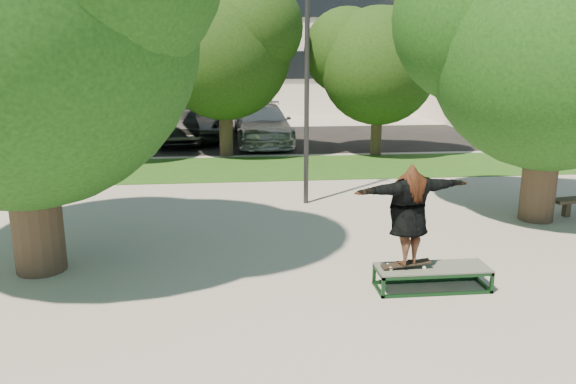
{
  "coord_description": "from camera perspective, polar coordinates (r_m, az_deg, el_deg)",
  "views": [
    {
      "loc": [
        -0.89,
        -8.59,
        3.69
      ],
      "look_at": [
        0.08,
        0.6,
        1.39
      ],
      "focal_mm": 35.0,
      "sensor_mm": 36.0,
      "label": 1
    }
  ],
  "objects": [
    {
      "name": "ground",
      "position": [
        9.39,
        -0.1,
        -9.19
      ],
      "size": [
        120.0,
        120.0,
        0.0
      ],
      "primitive_type": "plane",
      "color": "gray",
      "rests_on": "ground"
    },
    {
      "name": "grass_strip",
      "position": [
        18.56,
        -0.06,
        2.51
      ],
      "size": [
        30.0,
        4.0,
        0.02
      ],
      "primitive_type": "cube",
      "color": "#234112",
      "rests_on": "ground"
    },
    {
      "name": "asphalt_strip",
      "position": [
        24.88,
        -3.93,
        5.4
      ],
      "size": [
        40.0,
        8.0,
        0.01
      ],
      "primitive_type": "cube",
      "color": "black",
      "rests_on": "ground"
    },
    {
      "name": "tree_left",
      "position": [
        10.29,
        -26.5,
        16.63
      ],
      "size": [
        6.96,
        5.95,
        7.12
      ],
      "color": "#38281E",
      "rests_on": "ground"
    },
    {
      "name": "tree_right",
      "position": [
        13.52,
        25.04,
        14.4
      ],
      "size": [
        6.24,
        5.33,
        6.51
      ],
      "color": "#38281E",
      "rests_on": "ground"
    },
    {
      "name": "bg_tree_left",
      "position": [
        20.47,
        -22.76,
        13.02
      ],
      "size": [
        5.28,
        4.51,
        5.77
      ],
      "color": "#38281E",
      "rests_on": "ground"
    },
    {
      "name": "bg_tree_mid",
      "position": [
        20.67,
        -6.77,
        14.76
      ],
      "size": [
        5.76,
        4.92,
        6.24
      ],
      "color": "#38281E",
      "rests_on": "ground"
    },
    {
      "name": "bg_tree_right",
      "position": [
        20.85,
        9.0,
        13.24
      ],
      "size": [
        5.04,
        4.31,
        5.43
      ],
      "color": "#38281E",
      "rests_on": "ground"
    },
    {
      "name": "lamppost",
      "position": [
        13.73,
        1.93,
        11.69
      ],
      "size": [
        0.25,
        0.15,
        6.11
      ],
      "color": "#2D2D30",
      "rests_on": "ground"
    },
    {
      "name": "side_building",
      "position": [
        35.95,
        26.39,
        13.04
      ],
      "size": [
        15.0,
        10.0,
        8.0
      ],
      "primitive_type": "cube",
      "color": "beige",
      "rests_on": "ground"
    },
    {
      "name": "grind_box",
      "position": [
        9.38,
        14.41,
        -8.42
      ],
      "size": [
        1.8,
        0.6,
        0.38
      ],
      "color": "#113419",
      "rests_on": "ground"
    },
    {
      "name": "skater_rig",
      "position": [
        8.89,
        12.16,
        -2.27
      ],
      "size": [
        2.04,
        0.99,
        1.68
      ],
      "rotation": [
        0.0,
        0.0,
        3.38
      ],
      "color": "white",
      "rests_on": "grind_box"
    },
    {
      "name": "car_silver_a",
      "position": [
        23.31,
        -23.2,
        5.74
      ],
      "size": [
        2.82,
        5.07,
        1.63
      ],
      "primitive_type": "imported",
      "rotation": [
        0.0,
        0.0,
        0.2
      ],
      "color": "#AAA9AE",
      "rests_on": "asphalt_strip"
    },
    {
      "name": "car_dark",
      "position": [
        24.14,
        -11.44,
        6.77
      ],
      "size": [
        2.35,
        4.98,
        1.58
      ],
      "primitive_type": "imported",
      "rotation": [
        0.0,
        0.0,
        0.15
      ],
      "color": "black",
      "rests_on": "asphalt_strip"
    },
    {
      "name": "car_grey",
      "position": [
        25.28,
        -8.58,
        7.25
      ],
      "size": [
        3.49,
        6.15,
        1.62
      ],
      "primitive_type": "imported",
      "rotation": [
        0.0,
        0.0,
        -0.14
      ],
      "color": "#535357",
      "rests_on": "asphalt_strip"
    },
    {
      "name": "car_silver_b",
      "position": [
        23.51,
        -2.6,
        6.88
      ],
      "size": [
        2.33,
        5.57,
        1.61
      ],
      "primitive_type": "imported",
      "rotation": [
        0.0,
        0.0,
        0.01
      ],
      "color": "#ABABAF",
      "rests_on": "asphalt_strip"
    }
  ]
}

